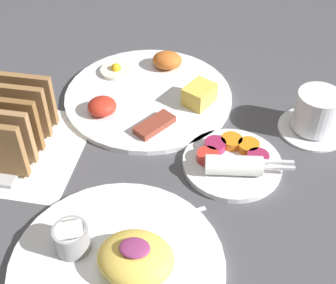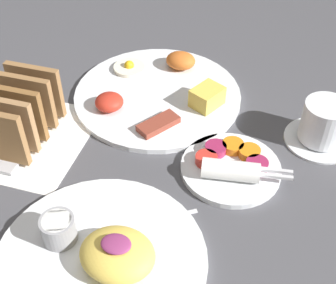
# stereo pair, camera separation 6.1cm
# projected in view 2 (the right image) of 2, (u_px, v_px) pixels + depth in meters

# --- Properties ---
(ground_plane) EXTENTS (3.00, 3.00, 0.00)m
(ground_plane) POSITION_uv_depth(u_px,v_px,m) (118.00, 158.00, 0.78)
(ground_plane) COLOR #47474C
(napkin_flat) EXTENTS (0.22, 0.22, 0.00)m
(napkin_flat) POSITION_uv_depth(u_px,v_px,m) (24.00, 136.00, 0.82)
(napkin_flat) COLOR white
(napkin_flat) RESTS_ON ground_plane
(plate_breakfast) EXTENTS (0.32, 0.32, 0.05)m
(plate_breakfast) POSITION_uv_depth(u_px,v_px,m) (159.00, 93.00, 0.90)
(plate_breakfast) COLOR white
(plate_breakfast) RESTS_ON ground_plane
(plate_condiments) EXTENTS (0.18, 0.16, 0.04)m
(plate_condiments) POSITION_uv_depth(u_px,v_px,m) (231.00, 166.00, 0.75)
(plate_condiments) COLOR white
(plate_condiments) RESTS_ON ground_plane
(plate_foreground) EXTENTS (0.29, 0.29, 0.06)m
(plate_foreground) POSITION_uv_depth(u_px,v_px,m) (102.00, 256.00, 0.62)
(plate_foreground) COLOR white
(plate_foreground) RESTS_ON ground_plane
(toast_rack) EXTENTS (0.10, 0.18, 0.10)m
(toast_rack) POSITION_uv_depth(u_px,v_px,m) (18.00, 114.00, 0.78)
(toast_rack) COLOR #B7B7BC
(toast_rack) RESTS_ON ground_plane
(coffee_cup) EXTENTS (0.12, 0.12, 0.08)m
(coffee_cup) POSITION_uv_depth(u_px,v_px,m) (323.00, 125.00, 0.79)
(coffee_cup) COLOR white
(coffee_cup) RESTS_ON ground_plane
(teaspoon) EXTENTS (0.11, 0.08, 0.01)m
(teaspoon) POSITION_uv_depth(u_px,v_px,m) (140.00, 223.00, 0.68)
(teaspoon) COLOR silver
(teaspoon) RESTS_ON ground_plane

